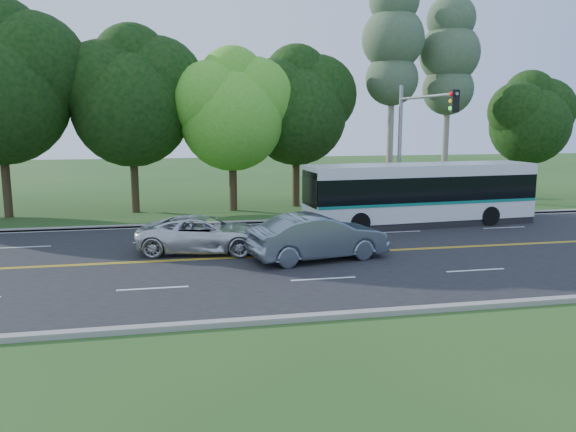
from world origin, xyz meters
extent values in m
plane|color=#224B19|center=(0.00, 0.00, 0.00)|extent=(120.00, 120.00, 0.00)
cube|color=black|center=(0.00, 0.00, 0.01)|extent=(60.00, 14.00, 0.02)
cube|color=gray|center=(0.00, 7.15, 0.07)|extent=(60.00, 0.30, 0.15)
cube|color=gray|center=(0.00, -7.15, 0.07)|extent=(60.00, 0.30, 0.15)
cube|color=#224B19|center=(0.00, 9.00, 0.05)|extent=(60.00, 4.00, 0.10)
cube|color=gold|center=(0.00, -0.08, 0.02)|extent=(57.00, 0.10, 0.00)
cube|color=gold|center=(0.00, 0.08, 0.02)|extent=(57.00, 0.10, 0.00)
cube|color=silver|center=(-6.00, -3.50, 0.02)|extent=(2.20, 0.12, 0.00)
cube|color=silver|center=(-0.50, -3.50, 0.02)|extent=(2.20, 0.12, 0.00)
cube|color=silver|center=(5.00, -3.50, 0.02)|extent=(2.20, 0.12, 0.00)
cube|color=silver|center=(-11.50, 3.50, 0.02)|extent=(2.20, 0.12, 0.00)
cube|color=silver|center=(-6.00, 3.50, 0.02)|extent=(2.20, 0.12, 0.00)
cube|color=silver|center=(-0.50, 3.50, 0.02)|extent=(2.20, 0.12, 0.00)
cube|color=silver|center=(5.00, 3.50, 0.02)|extent=(2.20, 0.12, 0.00)
cube|color=silver|center=(10.50, 3.50, 0.02)|extent=(2.20, 0.12, 0.00)
cube|color=silver|center=(0.00, 6.85, 0.02)|extent=(57.00, 0.12, 0.00)
cube|color=silver|center=(0.00, -6.85, 0.02)|extent=(57.00, 0.12, 0.00)
cylinder|color=#2F2315|center=(-14.00, 11.00, 1.98)|extent=(0.44, 0.44, 3.96)
sphere|color=black|center=(-12.38, 11.30, 7.92)|extent=(5.76, 5.76, 5.76)
cylinder|color=#2F2315|center=(-7.50, 12.00, 1.80)|extent=(0.44, 0.44, 3.60)
sphere|color=black|center=(-7.50, 12.00, 5.91)|extent=(6.60, 6.60, 6.60)
sphere|color=black|center=(-6.02, 12.30, 7.23)|extent=(5.28, 5.28, 5.28)
sphere|color=black|center=(-8.82, 11.80, 7.06)|extent=(4.95, 4.95, 4.95)
sphere|color=black|center=(-7.40, 12.40, 8.38)|extent=(4.29, 4.29, 4.29)
cylinder|color=#2F2315|center=(-2.00, 11.00, 1.62)|extent=(0.44, 0.44, 3.24)
sphere|color=#47A121|center=(-2.00, 11.00, 5.27)|extent=(5.80, 5.80, 5.80)
sphere|color=#47A121|center=(-0.69, 11.30, 6.43)|extent=(4.64, 4.64, 4.64)
sphere|color=#47A121|center=(-3.16, 10.80, 6.29)|extent=(4.35, 4.35, 4.35)
sphere|color=#47A121|center=(-1.90, 11.40, 7.45)|extent=(3.77, 3.77, 3.77)
cylinder|color=#2F2315|center=(2.00, 12.50, 1.71)|extent=(0.44, 0.44, 3.42)
sphere|color=black|center=(2.00, 12.50, 5.52)|extent=(6.00, 6.00, 6.00)
sphere|color=black|center=(3.35, 12.80, 6.72)|extent=(4.80, 4.80, 4.80)
sphere|color=black|center=(0.80, 12.30, 6.57)|extent=(4.50, 4.50, 4.50)
sphere|color=black|center=(2.10, 12.90, 7.77)|extent=(3.90, 3.90, 3.90)
cylinder|color=gray|center=(8.00, 12.50, 4.90)|extent=(0.40, 0.40, 9.80)
sphere|color=#405837|center=(8.00, 12.50, 7.70)|extent=(3.23, 3.23, 3.23)
sphere|color=#405837|center=(8.00, 12.50, 10.08)|extent=(3.80, 3.80, 3.80)
sphere|color=#405837|center=(8.00, 12.50, 12.32)|extent=(3.04, 3.04, 3.04)
cylinder|color=gray|center=(12.00, 13.00, 4.55)|extent=(0.40, 0.40, 9.10)
sphere|color=#405837|center=(12.00, 13.00, 7.15)|extent=(3.23, 3.23, 3.23)
sphere|color=#405837|center=(12.00, 13.00, 9.36)|extent=(3.80, 3.80, 3.80)
sphere|color=#405837|center=(12.00, 13.00, 11.44)|extent=(3.04, 3.04, 3.04)
cylinder|color=#2F2315|center=(18.00, 13.00, 1.53)|extent=(0.44, 0.44, 3.06)
sphere|color=black|center=(18.00, 13.00, 4.88)|extent=(5.20, 5.20, 5.20)
sphere|color=black|center=(19.17, 13.30, 5.92)|extent=(4.16, 4.16, 4.16)
sphere|color=black|center=(16.96, 12.80, 5.79)|extent=(3.90, 3.90, 3.90)
sphere|color=black|center=(18.10, 13.40, 6.83)|extent=(3.38, 3.38, 3.38)
sphere|color=#9D0D42|center=(3.00, 8.20, 0.75)|extent=(1.50, 1.50, 1.50)
sphere|color=#9D0D42|center=(4.00, 8.20, 0.75)|extent=(1.50, 1.50, 1.50)
sphere|color=#9D0D42|center=(5.00, 8.20, 0.75)|extent=(1.50, 1.50, 1.50)
sphere|color=#9D0D42|center=(6.00, 8.20, 0.75)|extent=(1.50, 1.50, 1.50)
sphere|color=#9D0D42|center=(7.00, 8.20, 0.75)|extent=(1.50, 1.50, 1.50)
sphere|color=#9D0D42|center=(8.00, 8.20, 0.75)|extent=(1.50, 1.50, 1.50)
sphere|color=#9D0D42|center=(9.00, 8.20, 0.75)|extent=(1.50, 1.50, 1.50)
sphere|color=#9D0D42|center=(10.00, 8.20, 0.75)|extent=(1.50, 1.50, 1.50)
sphere|color=#9D0D42|center=(11.00, 8.20, 0.75)|extent=(1.50, 1.50, 1.50)
cube|color=olive|center=(10.00, 7.40, 0.20)|extent=(3.50, 1.40, 0.40)
cylinder|color=gray|center=(6.50, 7.30, 3.50)|extent=(0.20, 0.20, 7.00)
cylinder|color=gray|center=(6.50, 4.30, 6.30)|extent=(0.14, 6.00, 0.14)
cube|color=black|center=(6.50, 1.50, 6.00)|extent=(0.32, 0.28, 0.95)
sphere|color=red|center=(6.33, 1.50, 6.30)|extent=(0.18, 0.18, 0.18)
sphere|color=yellow|center=(6.33, 1.50, 6.00)|extent=(0.18, 0.18, 0.18)
sphere|color=#19D833|center=(6.33, 1.50, 5.70)|extent=(0.18, 0.18, 0.18)
cube|color=silver|center=(6.76, 5.07, 0.84)|extent=(11.81, 3.38, 0.96)
cube|color=black|center=(6.76, 5.07, 1.93)|extent=(11.76, 3.42, 1.20)
cube|color=silver|center=(6.76, 5.07, 2.80)|extent=(11.81, 3.38, 0.54)
cube|color=#0D7665|center=(6.76, 5.07, 1.26)|extent=(11.76, 3.43, 0.14)
cube|color=black|center=(0.98, 4.61, 2.02)|extent=(0.24, 2.28, 1.66)
cube|color=#19E54C|center=(0.99, 4.61, 2.95)|extent=(0.17, 1.49, 0.21)
cube|color=black|center=(6.76, 5.07, 0.19)|extent=(11.80, 3.28, 0.34)
cylinder|color=black|center=(3.14, 3.62, 0.51)|extent=(0.99, 0.35, 0.97)
cylinder|color=black|center=(2.95, 5.93, 0.51)|extent=(0.99, 0.35, 0.97)
cylinder|color=black|center=(10.11, 4.17, 0.51)|extent=(0.99, 0.35, 0.97)
cylinder|color=black|center=(9.92, 6.48, 0.51)|extent=(0.99, 0.35, 0.97)
imported|color=slate|center=(-0.01, -0.87, 0.88)|extent=(5.47, 2.82, 1.72)
imported|color=silver|center=(-4.17, 1.20, 0.74)|extent=(5.50, 3.24, 1.44)
camera|label=1|loc=(-5.17, -20.86, 5.18)|focal=35.00mm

